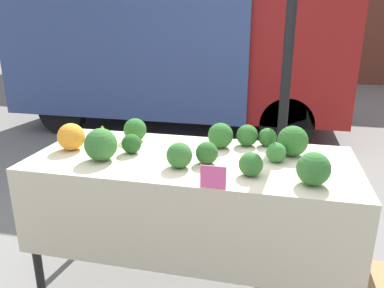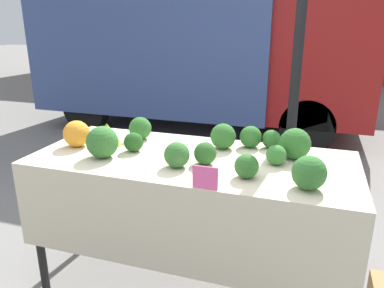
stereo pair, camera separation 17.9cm
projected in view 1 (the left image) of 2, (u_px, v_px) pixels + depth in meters
name	position (u px, v px, depth m)	size (l,w,h in m)	color
ground_plane	(192.00, 283.00, 2.44)	(40.00, 40.00, 0.00)	gray
tent_pole	(287.00, 68.00, 2.58)	(0.07, 0.07, 2.64)	black
parked_truck	(169.00, 41.00, 5.69)	(4.83, 1.93, 2.52)	#384C84
market_table	(189.00, 180.00, 2.14)	(1.85, 0.80, 0.88)	beige
orange_cauliflower	(71.00, 137.00, 2.26)	(0.16, 0.16, 0.16)	orange
romanesco_head	(103.00, 136.00, 2.31)	(0.18, 0.18, 0.14)	#93B238
broccoli_head_0	(276.00, 153.00, 2.07)	(0.11, 0.11, 0.11)	#387533
broccoli_head_1	(267.00, 137.00, 2.34)	(0.12, 0.12, 0.12)	#2D6628
broccoli_head_2	(101.00, 145.00, 2.09)	(0.18, 0.18, 0.18)	#336B2D
broccoli_head_3	(131.00, 144.00, 2.21)	(0.12, 0.12, 0.12)	#23511E
broccoli_head_4	(251.00, 164.00, 1.89)	(0.12, 0.12, 0.12)	#2D6628
broccoli_head_5	(179.00, 155.00, 1.99)	(0.14, 0.14, 0.14)	#336B2D
broccoli_head_6	(293.00, 141.00, 2.16)	(0.18, 0.18, 0.18)	#2D6628
broccoli_head_7	(314.00, 169.00, 1.78)	(0.16, 0.16, 0.16)	#336B2D
broccoli_head_8	(207.00, 153.00, 2.05)	(0.12, 0.12, 0.12)	#285B23
broccoli_head_9	(221.00, 135.00, 2.30)	(0.16, 0.16, 0.16)	#2D6628
broccoli_head_10	(135.00, 130.00, 2.44)	(0.15, 0.15, 0.15)	#2D6628
broccoli_head_11	(247.00, 135.00, 2.34)	(0.13, 0.13, 0.13)	#2D6628
price_sign	(213.00, 177.00, 1.75)	(0.12, 0.01, 0.11)	#F45B9E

